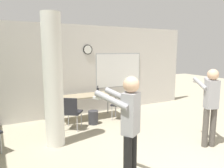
% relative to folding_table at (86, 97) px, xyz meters
% --- Properties ---
extents(wall_back, '(8.00, 0.15, 2.80)m').
position_rel_folding_table_xyz_m(wall_back, '(0.11, 0.60, 0.72)').
color(wall_back, silver).
rests_on(wall_back, ground_plane).
extents(support_pillar, '(0.40, 0.40, 2.80)m').
position_rel_folding_table_xyz_m(support_pillar, '(-1.25, -1.35, 0.72)').
color(support_pillar, silver).
rests_on(support_pillar, ground_plane).
extents(folding_table, '(1.85, 0.64, 0.73)m').
position_rel_folding_table_xyz_m(folding_table, '(0.00, 0.00, 0.00)').
color(folding_table, tan).
rests_on(folding_table, ground_plane).
extents(bottle_on_table, '(0.07, 0.07, 0.26)m').
position_rel_folding_table_xyz_m(bottle_on_table, '(0.37, -0.05, 0.15)').
color(bottle_on_table, black).
rests_on(bottle_on_table, folding_table).
extents(waste_bin, '(0.27, 0.27, 0.38)m').
position_rel_folding_table_xyz_m(waste_bin, '(0.01, -0.51, -0.49)').
color(waste_bin, '#38383D').
rests_on(waste_bin, ground_plane).
extents(chair_table_right, '(0.62, 0.62, 0.87)m').
position_rel_folding_table_xyz_m(chair_table_right, '(0.92, -0.54, -0.17)').
color(chair_table_right, '#232328').
rests_on(chair_table_right, ground_plane).
extents(chair_table_left, '(0.62, 0.62, 0.87)m').
position_rel_folding_table_xyz_m(chair_table_left, '(-0.66, -0.67, -0.17)').
color(chair_table_left, '#232328').
rests_on(chair_table_left, ground_plane).
extents(person_playing_side, '(0.53, 0.69, 1.66)m').
position_rel_folding_table_xyz_m(person_playing_side, '(1.62, -2.96, 0.30)').
color(person_playing_side, '#514C47').
rests_on(person_playing_side, ground_plane).
extents(person_playing_front, '(0.59, 0.68, 1.69)m').
position_rel_folding_table_xyz_m(person_playing_front, '(-0.66, -3.36, 0.31)').
color(person_playing_front, black).
rests_on(person_playing_front, ground_plane).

